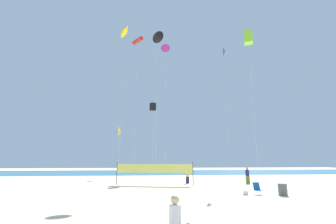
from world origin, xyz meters
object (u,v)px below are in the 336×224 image
beachgoer_mustard_shirt (187,175)px  kite_yellow_inflatable (124,32)px  kite_black_delta (157,37)px  kite_black_box (153,107)px  kite_magenta_delta (165,49)px  kite_red_tube (138,41)px  beach_handbag (245,193)px  kite_blue_delta (224,52)px  mother_figure (175,222)px  beachgoer_navy_shirt (247,175)px  kite_yellow_delta (120,132)px  volleyball_net (154,169)px  kite_lime_box (248,38)px  trash_barrel (283,189)px  folding_beach_chair (257,188)px

beachgoer_mustard_shirt → kite_yellow_inflatable: (-8.09, 2.85, 19.14)m
kite_black_delta → kite_black_box: bearing=90.3°
kite_magenta_delta → kite_red_tube: kite_red_tube is taller
beach_handbag → kite_blue_delta: (3.04, 11.55, 17.36)m
kite_yellow_inflatable → mother_figure: bearing=-79.4°
kite_blue_delta → beachgoer_navy_shirt: bearing=-73.4°
kite_yellow_delta → kite_black_delta: size_ratio=0.50×
mother_figure → kite_black_box: kite_black_box is taller
volleyball_net → kite_black_box: (-0.07, 6.68, 8.32)m
kite_magenta_delta → kite_black_box: (-1.28, 6.26, -5.78)m
kite_magenta_delta → kite_black_box: 8.61m
kite_black_box → kite_yellow_delta: bearing=141.0°
kite_yellow_inflatable → kite_red_tube: bearing=61.2°
volleyball_net → kite_red_tube: kite_red_tube is taller
kite_magenta_delta → kite_lime_box: 9.51m
kite_lime_box → kite_black_box: bearing=131.2°
mother_figure → kite_magenta_delta: 23.92m
beachgoer_mustard_shirt → trash_barrel: bearing=160.3°
mother_figure → kite_black_box: 26.56m
kite_black_delta → trash_barrel: bearing=-18.1°
volleyball_net → kite_magenta_delta: bearing=19.2°
mother_figure → kite_blue_delta: bearing=65.7°
mother_figure → kite_yellow_inflatable: (-4.26, 22.75, 19.14)m
beach_handbag → kite_yellow_delta: (-11.79, 18.14, 6.63)m
beachgoer_navy_shirt → kite_black_delta: bearing=146.3°
mother_figure → kite_lime_box: bearing=55.4°
kite_blue_delta → beachgoer_mustard_shirt: bearing=-157.5°
kite_blue_delta → kite_yellow_inflatable: size_ratio=0.88×
mother_figure → trash_barrel: mother_figure is taller
volleyball_net → kite_black_delta: kite_black_delta is taller
beachgoer_navy_shirt → kite_magenta_delta: (-9.51, -0.65, 14.77)m
kite_red_tube → kite_lime_box: 17.69m
mother_figure → folding_beach_chair: 13.44m
volleyball_net → kite_black_delta: size_ratio=0.54×
folding_beach_chair → kite_black_box: size_ratio=0.08×
beach_handbag → kite_blue_delta: bearing=75.2°
beachgoer_mustard_shirt → volleyball_net: 4.26m
mother_figure → kite_lime_box: kite_lime_box is taller
folding_beach_chair → trash_barrel: (1.69, -0.62, -0.03)m
beachgoer_mustard_shirt → kite_red_tube: kite_red_tube is taller
volleyball_net → kite_red_tube: (-2.50, 7.61, 18.85)m
beachgoer_navy_shirt → volleyball_net: 10.79m
beachgoer_mustard_shirt → kite_lime_box: bearing=173.7°
beachgoer_navy_shirt → folding_beach_chair: size_ratio=2.03×
kite_yellow_delta → kite_lime_box: (14.49, -14.91, 8.31)m
trash_barrel → kite_lime_box: size_ratio=0.05×
mother_figure → kite_black_box: size_ratio=0.15×
kite_yellow_inflatable → beachgoer_navy_shirt: bearing=-12.8°
trash_barrel → kite_black_box: size_ratio=0.08×
kite_red_tube → kite_black_delta: bearing=-78.7°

